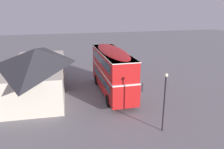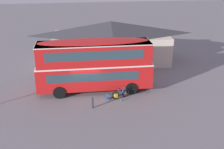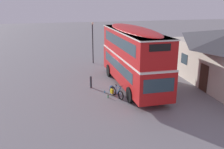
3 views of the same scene
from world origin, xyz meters
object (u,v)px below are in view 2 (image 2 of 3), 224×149
touring_bicycle (120,94)px  water_bottle_green_metal (121,100)px  double_decker_bus (94,63)px  water_bottle_blue_sports (109,101)px  kerb_bollard (92,102)px  backpack_on_ground (108,96)px

touring_bicycle → water_bottle_green_metal: 0.67m
double_decker_bus → water_bottle_blue_sports: bearing=-68.9°
double_decker_bus → kerb_bollard: (-0.48, -3.32, -2.15)m
backpack_on_ground → water_bottle_green_metal: bearing=-27.0°
touring_bicycle → kerb_bollard: (-2.48, -1.44, 0.13)m
double_decker_bus → backpack_on_ground: 3.23m
double_decker_bus → backpack_on_ground: size_ratio=19.06×
double_decker_bus → water_bottle_blue_sports: 3.71m
water_bottle_green_metal → water_bottle_blue_sports: size_ratio=1.13×
water_bottle_blue_sports → kerb_bollard: bearing=-151.0°
touring_bicycle → backpack_on_ground: touring_bicycle is taller
double_decker_bus → touring_bicycle: (2.00, -1.89, -2.27)m
water_bottle_green_metal → kerb_bollard: kerb_bollard is taller
touring_bicycle → kerb_bollard: 2.87m
touring_bicycle → kerb_bollard: size_ratio=1.69×
double_decker_bus → backpack_on_ground: double_decker_bus is taller
water_bottle_blue_sports → water_bottle_green_metal: bearing=0.9°
double_decker_bus → kerb_bollard: size_ratio=10.50×
water_bottle_blue_sports → kerb_bollard: (-1.46, -0.81, 0.40)m
touring_bicycle → double_decker_bus: bearing=136.6°
kerb_bollard → touring_bicycle: bearing=30.1°
kerb_bollard → water_bottle_blue_sports: bearing=29.0°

